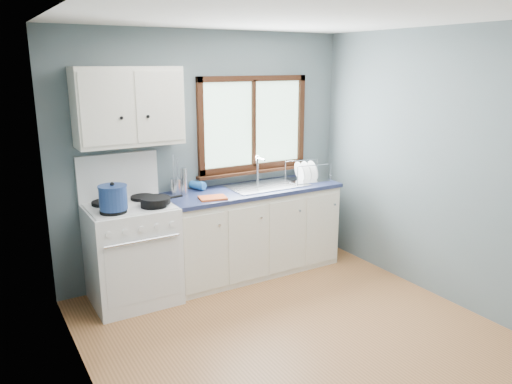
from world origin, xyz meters
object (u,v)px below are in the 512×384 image
skillet (156,200)px  base_cabinets (252,235)px  sink (267,192)px  dish_rack (307,176)px  stockpot (113,197)px  utensil_crock (177,186)px  gas_range (132,251)px  thermos (184,181)px

skillet → base_cabinets: bearing=3.2°
sink → dish_rack: size_ratio=1.80×
stockpot → dish_rack: (2.17, 0.16, -0.09)m
utensil_crock → gas_range: bearing=-160.5°
thermos → utensil_crock: bearing=124.9°
base_cabinets → skillet: bearing=-170.9°
gas_range → thermos: size_ratio=5.05×
skillet → thermos: bearing=30.0°
sink → skillet: 1.30m
gas_range → utensil_crock: gas_range is taller
stockpot → thermos: stockpot is taller
sink → stockpot: 1.68m
skillet → stockpot: size_ratio=1.40×
dish_rack → skillet: bearing=-166.7°
base_cabinets → stockpot: size_ratio=6.23×
skillet → utensil_crock: size_ratio=1.05×
skillet → utensil_crock: (0.34, 0.35, 0.01)m
stockpot → skillet: bearing=0.6°
gas_range → dish_rack: 2.05m
dish_rack → gas_range: bearing=-171.7°
utensil_crock → sink: bearing=-10.6°
gas_range → base_cabinets: (1.31, 0.02, -0.08)m
gas_range → skillet: gas_range is taller
gas_range → base_cabinets: size_ratio=0.74×
stockpot → utensil_crock: 0.81m
base_cabinets → utensil_crock: size_ratio=4.68×
skillet → utensil_crock: utensil_crock is taller
skillet → utensil_crock: bearing=39.6°
gas_range → base_cabinets: 1.31m
skillet → stockpot: (-0.38, -0.00, 0.08)m
base_cabinets → thermos: bearing=171.5°
sink → skillet: size_ratio=2.02×
gas_range → dish_rack: gas_range is taller
sink → thermos: size_ratio=3.12×
gas_range → sink: size_ratio=1.62×
sink → utensil_crock: size_ratio=2.12×
dish_rack → stockpot: bearing=-167.4°
base_cabinets → thermos: size_ratio=6.86×
thermos → dish_rack: thermos is taller
gas_range → skillet: (0.20, -0.16, 0.49)m
sink → dish_rack: sink is taller
sink → skillet: (-1.28, -0.18, 0.13)m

